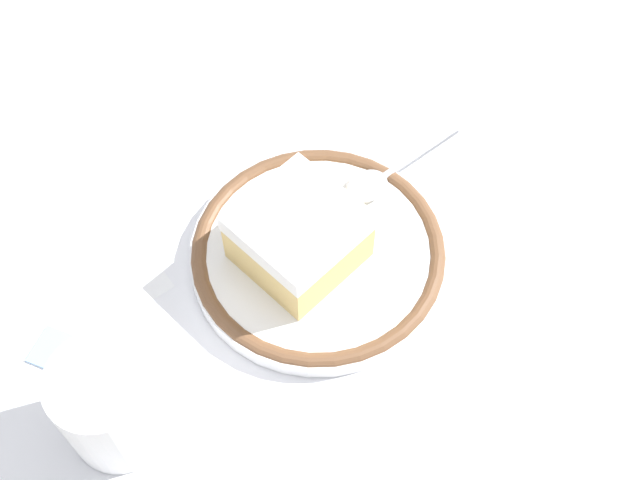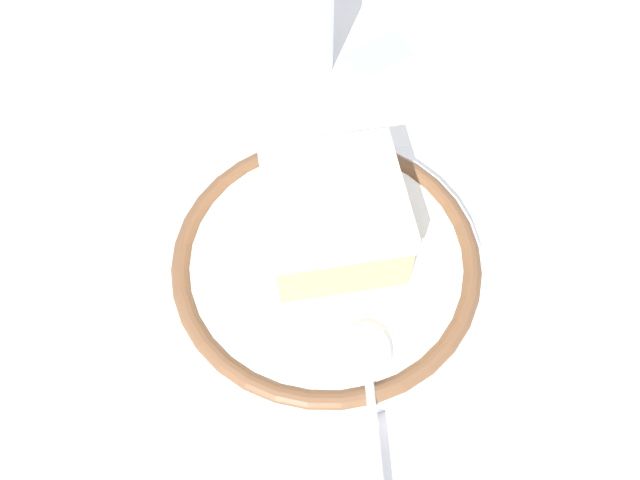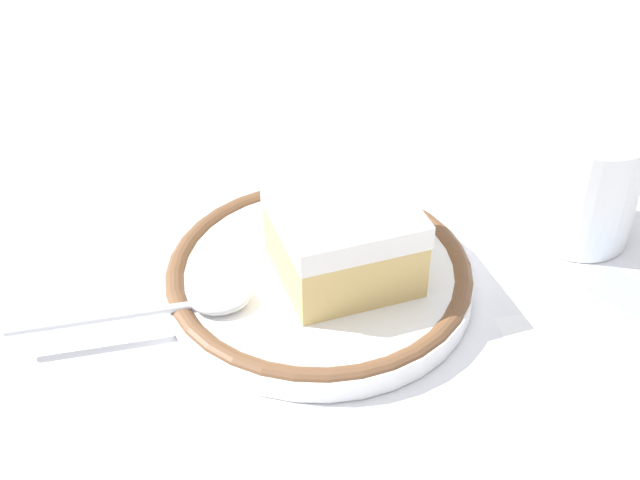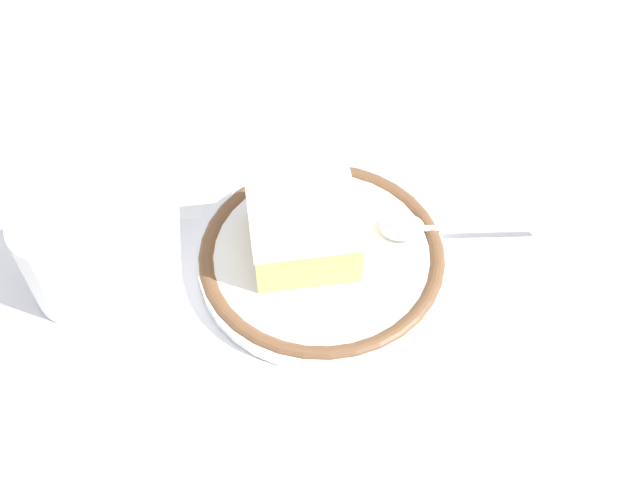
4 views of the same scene
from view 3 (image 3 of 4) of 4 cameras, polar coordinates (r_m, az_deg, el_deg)
ground_plane at (r=0.54m, az=3.75°, el=-3.64°), size 2.40×2.40×0.00m
placemat at (r=0.54m, az=3.75°, el=-3.58°), size 0.48×0.39×0.00m
plate at (r=0.54m, az=-0.00°, el=-2.14°), size 0.19×0.19×0.02m
cake_slice at (r=0.52m, az=1.54°, el=-0.04°), size 0.11×0.11×0.05m
spoon at (r=0.51m, az=-8.42°, el=-4.14°), size 0.14×0.07×0.01m
cup at (r=0.60m, az=17.21°, el=3.13°), size 0.07×0.07×0.08m
napkin at (r=0.52m, az=20.44°, el=-8.18°), size 0.16×0.15×0.00m
sugar_packet at (r=0.57m, az=20.10°, el=-3.35°), size 0.06×0.06×0.01m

